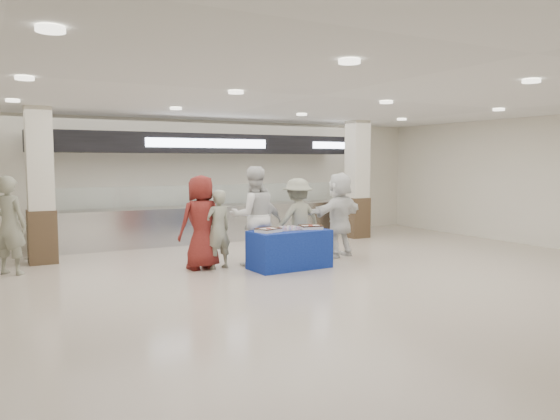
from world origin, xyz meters
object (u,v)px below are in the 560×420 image
display_table (290,249)px  sheet_cake_right (311,227)px  cupcake_tray (289,228)px  soldier_b (298,220)px  soldier_bg (10,225)px  soldier_a (218,229)px  chef_short (264,225)px  civilian_white (339,215)px  sheet_cake_left (268,230)px  civilian_maroon (201,222)px  chef_tall (253,216)px

display_table → sheet_cake_right: sheet_cake_right is taller
cupcake_tray → soldier_b: bearing=47.7°
soldier_bg → soldier_a: bearing=-159.5°
chef_short → soldier_bg: size_ratio=0.86×
soldier_b → civilian_white: civilian_white is taller
display_table → sheet_cake_left: sheet_cake_left is taller
civilian_maroon → civilian_white: (3.16, -0.12, 0.01)m
soldier_a → civilian_white: civilian_white is taller
chef_short → cupcake_tray: bearing=102.7°
cupcake_tray → civilian_maroon: size_ratio=0.26×
display_table → cupcake_tray: size_ratio=3.22×
sheet_cake_left → soldier_bg: size_ratio=0.28×
civilian_white → soldier_bg: civilian_white is taller
sheet_cake_right → soldier_bg: size_ratio=0.26×
sheet_cake_left → civilian_maroon: civilian_maroon is taller
civilian_white → chef_tall: bearing=-17.3°
chef_tall → soldier_b: chef_tall is taller
civilian_maroon → chef_short: size_ratio=1.15×
sheet_cake_right → cupcake_tray: 0.47m
soldier_a → chef_short: 1.00m
sheet_cake_left → civilian_white: bearing=17.7°
display_table → cupcake_tray: bearing=67.1°
chef_tall → soldier_a: bearing=7.9°
chef_short → soldier_b: size_ratio=0.91×
civilian_white → soldier_b: bearing=-17.3°
chef_short → soldier_bg: 4.78m
soldier_b → soldier_bg: bearing=-17.0°
chef_short → soldier_b: bearing=169.9°
civilian_white → soldier_a: bearing=-17.3°
sheet_cake_left → chef_short: bearing=70.1°
sheet_cake_right → soldier_b: size_ratio=0.28×
sheet_cake_right → cupcake_tray: sheet_cake_right is taller
sheet_cake_left → soldier_b: 1.24m
chef_short → soldier_bg: soldier_bg is taller
soldier_b → chef_tall: bearing=-3.0°
soldier_b → soldier_bg: (-5.39, 1.34, 0.05)m
cupcake_tray → chef_tall: 0.80m
civilian_maroon → chef_short: (1.30, -0.12, -0.12)m
cupcake_tray → soldier_bg: (-4.84, 1.94, 0.13)m
cupcake_tray → civilian_white: civilian_white is taller
civilian_maroon → chef_tall: (1.07, -0.12, 0.08)m
soldier_b → sheet_cake_left: bearing=29.7°
soldier_b → cupcake_tray: bearing=44.7°
cupcake_tray → soldier_a: bearing=154.4°
sheet_cake_left → chef_tall: chef_tall is taller
civilian_maroon → chef_short: civilian_maroon is taller
display_table → cupcake_tray: (0.01, 0.04, 0.41)m
cupcake_tray → soldier_a: soldier_a is taller
chef_short → soldier_b: (0.80, 0.00, 0.08)m
display_table → civilian_white: bearing=19.1°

